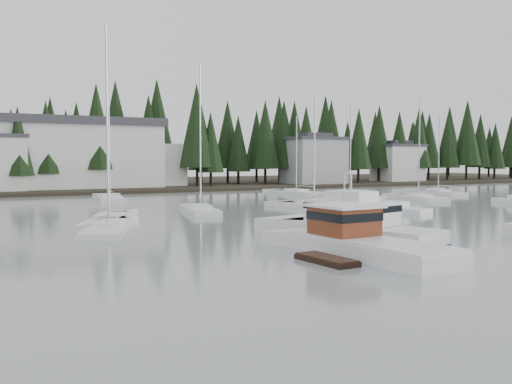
# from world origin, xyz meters

# --- Properties ---
(far_shore_land) EXTENTS (240.00, 54.00, 1.00)m
(far_shore_land) POSITION_xyz_m (0.00, 97.00, 0.00)
(far_shore_land) COLOR black
(far_shore_land) RESTS_ON ground
(conifer_treeline) EXTENTS (200.00, 22.00, 20.00)m
(conifer_treeline) POSITION_xyz_m (0.00, 86.00, 0.00)
(conifer_treeline) COLOR black
(conifer_treeline) RESTS_ON ground
(house_east_a) EXTENTS (10.60, 8.48, 9.25)m
(house_east_a) POSITION_xyz_m (36.00, 78.00, 4.90)
(house_east_a) COLOR #999EA0
(house_east_a) RESTS_ON ground
(house_east_b) EXTENTS (9.54, 7.42, 8.25)m
(house_east_b) POSITION_xyz_m (58.00, 80.00, 4.40)
(house_east_b) COLOR silver
(house_east_b) RESTS_ON ground
(harbor_inn) EXTENTS (29.50, 11.50, 10.90)m
(harbor_inn) POSITION_xyz_m (-2.96, 82.34, 5.78)
(harbor_inn) COLOR silver
(harbor_inn) RESTS_ON ground
(lobster_boat_brown) EXTENTS (5.54, 10.21, 4.96)m
(lobster_boat_brown) POSITION_xyz_m (-4.14, 13.38, 0.56)
(lobster_boat_brown) COLOR silver
(lobster_boat_brown) RESTS_ON ground
(cabin_cruiser_center) EXTENTS (5.97, 11.35, 4.66)m
(cabin_cruiser_center) POSITION_xyz_m (-0.39, 18.71, 0.70)
(cabin_cruiser_center) COLOR silver
(cabin_cruiser_center) RESTS_ON ground
(sailboat_0) EXTENTS (4.61, 11.10, 13.57)m
(sailboat_0) POSITION_xyz_m (-6.14, 58.74, 0.06)
(sailboat_0) COLOR silver
(sailboat_0) RESTS_ON ground
(sailboat_5) EXTENTS (4.34, 10.08, 11.67)m
(sailboat_5) POSITION_xyz_m (38.10, 49.37, 0.06)
(sailboat_5) COLOR silver
(sailboat_5) RESTS_ON ground
(sailboat_6) EXTENTS (4.85, 9.34, 12.20)m
(sailboat_6) POSITION_xyz_m (9.40, 38.02, 0.06)
(sailboat_6) COLOR silver
(sailboat_6) RESTS_ON ground
(sailboat_7) EXTENTS (3.21, 10.63, 11.62)m
(sailboat_7) POSITION_xyz_m (20.09, 58.54, 0.05)
(sailboat_7) COLOR silver
(sailboat_7) RESTS_ON ground
(sailboat_8) EXTENTS (6.70, 10.93, 13.41)m
(sailboat_8) POSITION_xyz_m (-12.13, 34.48, 0.07)
(sailboat_8) COLOR silver
(sailboat_8) RESTS_ON ground
(sailboat_9) EXTENTS (4.83, 9.44, 13.05)m
(sailboat_9) POSITION_xyz_m (27.54, 42.28, 0.07)
(sailboat_9) COLOR silver
(sailboat_9) RESTS_ON ground
(sailboat_10) EXTENTS (6.28, 8.82, 12.36)m
(sailboat_10) POSITION_xyz_m (20.67, 46.92, 0.07)
(sailboat_10) COLOR silver
(sailboat_10) RESTS_ON ground
(sailboat_11) EXTENTS (4.18, 8.62, 14.38)m
(sailboat_11) POSITION_xyz_m (-2.41, 39.31, 0.10)
(sailboat_11) COLOR silver
(sailboat_11) RESTS_ON ground
(sailboat_12) EXTENTS (6.07, 10.35, 14.79)m
(sailboat_12) POSITION_xyz_m (-13.34, 29.32, 0.08)
(sailboat_12) COLOR silver
(sailboat_12) RESTS_ON ground
(runabout_1) EXTENTS (3.76, 6.84, 1.42)m
(runabout_1) POSITION_xyz_m (14.18, 31.31, 0.13)
(runabout_1) COLOR silver
(runabout_1) RESTS_ON ground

